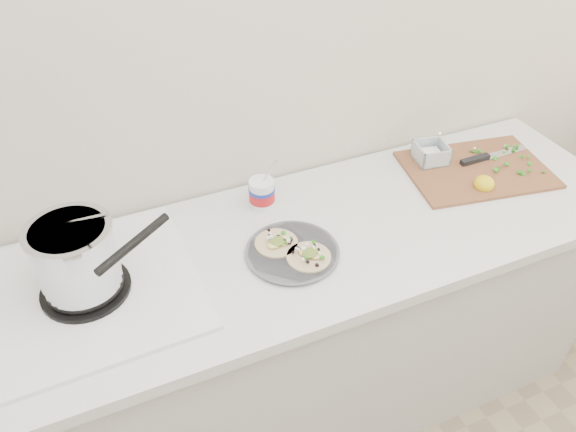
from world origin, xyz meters
name	(u,v)px	position (x,y,z in m)	size (l,w,h in m)	color
counter	(268,341)	(0.00, 1.43, 0.45)	(2.44, 0.66, 0.90)	beige
stove	(80,270)	(-0.51, 1.44, 0.99)	(0.60, 0.55, 0.28)	silver
taco_plate	(292,250)	(0.06, 1.36, 0.92)	(0.28, 0.28, 0.04)	#57565D
tub	(263,190)	(0.07, 1.61, 0.96)	(0.08, 0.08, 0.19)	white
cutboard	(473,165)	(0.82, 1.51, 0.92)	(0.54, 0.42, 0.08)	brown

